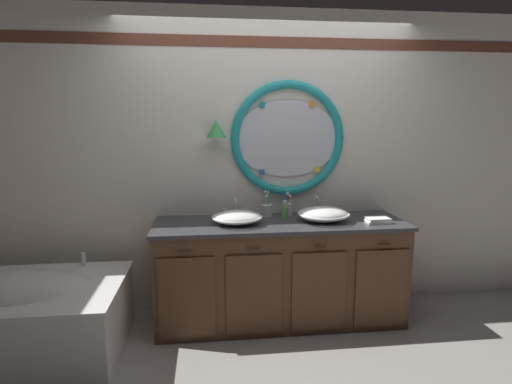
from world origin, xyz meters
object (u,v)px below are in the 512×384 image
at_px(sink_basin_left, 237,217).
at_px(toothbrush_holder_right, 288,208).
at_px(bathtub, 4,315).
at_px(soap_dispenser, 285,210).
at_px(toothbrush_holder_left, 267,210).
at_px(folded_hand_towel, 378,220).
at_px(sink_basin_right, 324,214).

bearing_deg(sink_basin_left, toothbrush_holder_right, 27.43).
distance_m(bathtub, soap_dispenser, 2.23).
bearing_deg(toothbrush_holder_left, sink_basin_left, -140.55).
distance_m(sink_basin_left, toothbrush_holder_right, 0.52).
relative_size(sink_basin_left, toothbrush_holder_right, 1.94).
height_order(bathtub, sink_basin_left, sink_basin_left).
relative_size(bathtub, toothbrush_holder_right, 7.84).
bearing_deg(folded_hand_towel, toothbrush_holder_left, 159.41).
xyz_separation_m(sink_basin_right, toothbrush_holder_right, (-0.25, 0.24, 0.00)).
bearing_deg(sink_basin_right, sink_basin_left, -180.00).
xyz_separation_m(toothbrush_holder_left, soap_dispenser, (0.14, -0.10, 0.01)).
bearing_deg(sink_basin_right, bathtub, -173.07).
height_order(sink_basin_right, toothbrush_holder_left, toothbrush_holder_left).
bearing_deg(folded_hand_towel, bathtub, -176.08).
xyz_separation_m(sink_basin_left, sink_basin_right, (0.71, 0.00, 0.01)).
bearing_deg(bathtub, sink_basin_left, 9.81).
xyz_separation_m(sink_basin_left, toothbrush_holder_right, (0.47, 0.24, 0.01)).
relative_size(sink_basin_right, toothbrush_holder_left, 1.91).
bearing_deg(bathtub, soap_dispenser, 11.15).
relative_size(sink_basin_left, toothbrush_holder_left, 1.82).
distance_m(sink_basin_left, toothbrush_holder_left, 0.36).
relative_size(bathtub, sink_basin_right, 3.85).
distance_m(sink_basin_right, toothbrush_holder_left, 0.49).
bearing_deg(bathtub, folded_hand_towel, 3.92).
xyz_separation_m(soap_dispenser, folded_hand_towel, (0.73, -0.22, -0.05)).
distance_m(toothbrush_holder_left, soap_dispenser, 0.17).
height_order(soap_dispenser, folded_hand_towel, soap_dispenser).
bearing_deg(toothbrush_holder_right, toothbrush_holder_left, -175.43).
height_order(toothbrush_holder_left, toothbrush_holder_right, toothbrush_holder_left).
bearing_deg(toothbrush_holder_right, folded_hand_towel, -26.76).
xyz_separation_m(sink_basin_left, toothbrush_holder_left, (0.28, 0.23, 0.01)).
bearing_deg(soap_dispenser, folded_hand_towel, -16.90).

